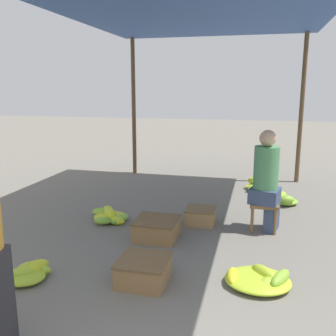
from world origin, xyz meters
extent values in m
cylinder|color=brown|center=(-1.62, 5.99, 1.36)|extent=(0.08, 0.08, 2.72)
cylinder|color=brown|center=(1.62, 5.99, 1.36)|extent=(0.08, 0.08, 2.72)
cube|color=brown|center=(0.99, 3.30, 0.34)|extent=(0.34, 0.34, 0.04)
cylinder|color=brown|center=(0.85, 3.17, 0.16)|extent=(0.04, 0.04, 0.32)
cylinder|color=brown|center=(1.12, 3.17, 0.16)|extent=(0.04, 0.04, 0.32)
cylinder|color=brown|center=(0.85, 3.44, 0.16)|extent=(0.04, 0.04, 0.32)
cylinder|color=brown|center=(1.12, 3.44, 0.16)|extent=(0.04, 0.04, 0.32)
cube|color=#384766|center=(1.09, 3.33, 0.18)|extent=(0.21, 0.33, 0.36)
cube|color=#384766|center=(0.99, 3.30, 0.45)|extent=(0.41, 0.41, 0.18)
cylinder|color=#4C8C59|center=(0.99, 3.30, 0.80)|extent=(0.36, 0.36, 0.52)
sphere|color=tan|center=(0.99, 3.30, 1.16)|extent=(0.20, 0.20, 0.20)
ellipsoid|color=#9CC330|center=(-1.16, 1.44, 0.09)|extent=(0.26, 0.24, 0.10)
ellipsoid|color=#C5D329|center=(-1.11, 1.55, 0.10)|extent=(0.26, 0.33, 0.12)
ellipsoid|color=#AFCA2D|center=(-1.15, 1.50, 0.09)|extent=(0.22, 0.29, 0.14)
ellipsoid|color=#93BF32|center=(-1.12, 1.58, 0.06)|extent=(0.33, 0.15, 0.12)
ellipsoid|color=#A3C62F|center=(-1.15, 1.45, 0.05)|extent=(0.39, 0.34, 0.10)
ellipsoid|color=#C8D428|center=(-0.86, 3.03, 0.05)|extent=(0.24, 0.14, 0.10)
ellipsoid|color=#7FB735|center=(-0.85, 3.11, 0.05)|extent=(0.22, 0.36, 0.10)
ellipsoid|color=#C0D12A|center=(-1.09, 3.29, 0.10)|extent=(0.24, 0.25, 0.10)
ellipsoid|color=#90BE32|center=(-1.17, 3.26, 0.07)|extent=(0.28, 0.16, 0.13)
ellipsoid|color=#7AB536|center=(-1.03, 2.97, 0.06)|extent=(0.26, 0.19, 0.10)
ellipsoid|color=#CBD528|center=(-1.00, 3.15, 0.10)|extent=(0.28, 0.28, 0.13)
ellipsoid|color=#CCD628|center=(-1.00, 3.16, 0.05)|extent=(0.46, 0.40, 0.10)
ellipsoid|color=#91BE32|center=(1.19, 4.57, 0.10)|extent=(0.21, 0.29, 0.14)
ellipsoid|color=#88BB34|center=(1.33, 4.33, 0.12)|extent=(0.25, 0.21, 0.13)
ellipsoid|color=#8FBD33|center=(1.26, 4.60, 0.07)|extent=(0.22, 0.31, 0.12)
ellipsoid|color=yellow|center=(1.23, 4.41, 0.08)|extent=(0.23, 0.18, 0.09)
ellipsoid|color=#A0C42F|center=(1.25, 4.51, 0.11)|extent=(0.28, 0.33, 0.14)
ellipsoid|color=#81B835|center=(1.31, 4.48, 0.05)|extent=(0.40, 0.35, 0.10)
ellipsoid|color=yellow|center=(0.97, 5.22, 0.11)|extent=(0.21, 0.27, 0.12)
ellipsoid|color=#B1CB2D|center=(0.88, 5.25, 0.14)|extent=(0.35, 0.26, 0.15)
ellipsoid|color=#B8CE2B|center=(0.91, 5.28, 0.12)|extent=(0.23, 0.20, 0.14)
ellipsoid|color=#89BB34|center=(0.88, 5.17, 0.17)|extent=(0.22, 0.28, 0.10)
ellipsoid|color=#8CBC33|center=(0.84, 5.07, 0.07)|extent=(0.28, 0.27, 0.12)
ellipsoid|color=yellow|center=(0.88, 5.23, 0.05)|extent=(0.37, 0.33, 0.10)
ellipsoid|color=#A3C52F|center=(1.07, 1.88, 0.06)|extent=(0.34, 0.32, 0.12)
ellipsoid|color=#8ABC33|center=(1.13, 1.89, 0.09)|extent=(0.24, 0.34, 0.12)
ellipsoid|color=#B0CB2D|center=(0.99, 1.95, 0.09)|extent=(0.29, 0.31, 0.13)
ellipsoid|color=yellow|center=(0.71, 1.88, 0.07)|extent=(0.11, 0.28, 0.11)
ellipsoid|color=#AFCA2D|center=(0.94, 1.90, 0.05)|extent=(0.60, 0.52, 0.10)
cube|color=olive|center=(-0.24, 2.74, 0.11)|extent=(0.48, 0.48, 0.21)
cube|color=brown|center=(-0.24, 2.74, 0.22)|extent=(0.50, 0.50, 0.02)
cube|color=#9E7A4C|center=(0.19, 3.35, 0.09)|extent=(0.37, 0.37, 0.19)
cube|color=brown|center=(0.19, 3.35, 0.20)|extent=(0.38, 0.38, 0.02)
cube|color=olive|center=(-0.08, 1.70, 0.10)|extent=(0.43, 0.43, 0.21)
cube|color=brown|center=(-0.08, 1.70, 0.22)|extent=(0.45, 0.45, 0.02)
camera|label=1|loc=(0.88, -1.29, 1.75)|focal=40.00mm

